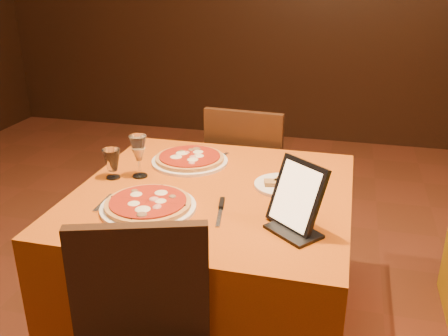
% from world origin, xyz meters
% --- Properties ---
extents(main_table, '(1.10, 1.10, 0.75)m').
position_xyz_m(main_table, '(-0.02, 0.51, 0.38)').
color(main_table, '#AE490B').
rests_on(main_table, floor).
extents(chair_main_far, '(0.47, 0.47, 0.91)m').
position_xyz_m(chair_main_far, '(-0.02, 1.33, 0.46)').
color(chair_main_far, black).
rests_on(chair_main_far, floor).
extents(pizza_near, '(0.36, 0.36, 0.03)m').
position_xyz_m(pizza_near, '(-0.21, 0.29, 0.77)').
color(pizza_near, white).
rests_on(pizza_near, main_table).
extents(pizza_far, '(0.35, 0.35, 0.03)m').
position_xyz_m(pizza_far, '(-0.20, 0.78, 0.77)').
color(pizza_far, white).
rests_on(pizza_far, main_table).
extents(cutlet_dish, '(0.24, 0.24, 0.03)m').
position_xyz_m(cutlet_dish, '(0.25, 0.62, 0.76)').
color(cutlet_dish, white).
rests_on(cutlet_dish, main_table).
extents(wine_glass, '(0.11, 0.11, 0.19)m').
position_xyz_m(wine_glass, '(-0.36, 0.57, 0.84)').
color(wine_glass, '#D6B279').
rests_on(wine_glass, main_table).
extents(water_glass, '(0.06, 0.06, 0.13)m').
position_xyz_m(water_glass, '(-0.47, 0.53, 0.81)').
color(water_glass, silver).
rests_on(water_glass, main_table).
extents(tablet, '(0.22, 0.21, 0.24)m').
position_xyz_m(tablet, '(0.34, 0.29, 0.87)').
color(tablet, black).
rests_on(tablet, main_table).
extents(knife, '(0.05, 0.19, 0.01)m').
position_xyz_m(knife, '(0.06, 0.30, 0.75)').
color(knife, silver).
rests_on(knife, main_table).
extents(fork_near, '(0.02, 0.15, 0.01)m').
position_xyz_m(fork_near, '(-0.40, 0.29, 0.75)').
color(fork_near, '#B5B5BC').
rests_on(fork_near, main_table).
extents(fork_far, '(0.06, 0.16, 0.01)m').
position_xyz_m(fork_far, '(-0.09, 0.86, 0.75)').
color(fork_far, silver).
rests_on(fork_far, main_table).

